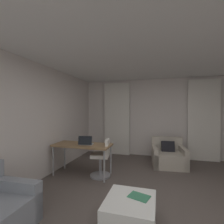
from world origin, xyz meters
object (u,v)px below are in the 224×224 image
Objects in this scene: laptop at (86,143)px; magazine_open at (139,197)px; desk at (82,147)px; armchair at (168,156)px; coffee_table at (130,213)px; desk_chair at (102,160)px.

magazine_open is (1.40, -1.28, -0.41)m from laptop.
desk is at bearing 159.36° from laptop.
coffee_table is at bearing -103.43° from armchair.
laptop reaches higher than coffee_table.
desk is at bearing 138.82° from magazine_open.
laptop reaches higher than magazine_open.
laptop is at bearing 137.54° from magazine_open.
desk is at bearing -148.47° from armchair.
desk_chair is (0.48, 0.04, -0.29)m from desk.
laptop is at bearing -146.11° from armchair.
desk is 1.57× the size of desk_chair.
laptop reaches higher than desk_chair.
desk_chair is at bearing -142.14° from armchair.
laptop is at bearing -20.64° from desk.
armchair is 2.43m from desk.
desk is at bearing 134.83° from coffee_table.
desk_chair is 1.22× the size of coffee_table.
armchair is at bearing 37.86° from desk_chair.
armchair is 2.74m from coffee_table.
desk_chair is 1.73m from coffee_table.
desk is 0.56m from desk_chair.
desk reaches higher than magazine_open.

